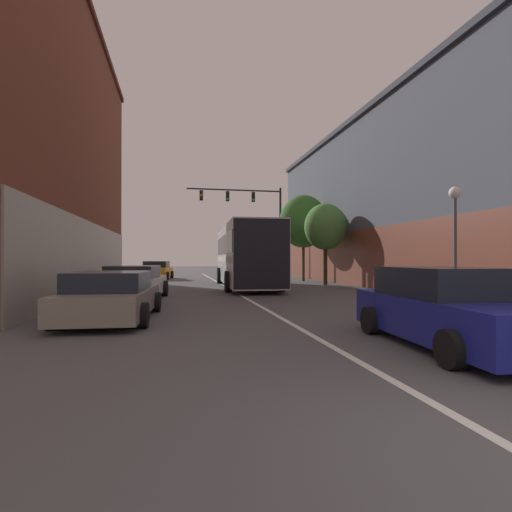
{
  "coord_description": "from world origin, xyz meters",
  "views": [
    {
      "loc": [
        -2.74,
        -2.56,
        1.57
      ],
      "look_at": [
        1.18,
        16.87,
        1.7
      ],
      "focal_mm": 28.0,
      "sensor_mm": 36.0,
      "label": 1
    }
  ],
  "objects": [
    {
      "name": "lane_center_line",
      "position": [
        0.0,
        16.68,
        0.0
      ],
      "size": [
        0.14,
        45.35,
        0.01
      ],
      "color": "silver",
      "rests_on": "ground_plane"
    },
    {
      "name": "building_left_brick",
      "position": [
        -9.73,
        16.88,
        6.58
      ],
      "size": [
        6.79,
        20.18,
        12.94
      ],
      "color": "brown",
      "rests_on": "ground_plane"
    },
    {
      "name": "building_right_storefront",
      "position": [
        12.04,
        18.48,
        5.08
      ],
      "size": [
        9.51,
        29.62,
        9.92
      ],
      "color": "#4C515B",
      "rests_on": "ground_plane"
    },
    {
      "name": "bus",
      "position": [
        1.07,
        19.17,
        1.87
      ],
      "size": [
        3.18,
        10.95,
        3.32
      ],
      "rotation": [
        0.0,
        0.0,
        1.52
      ],
      "color": "#B7B7BC",
      "rests_on": "ground_plane"
    },
    {
      "name": "hatchback_foreground",
      "position": [
        2.04,
        3.81,
        0.67
      ],
      "size": [
        2.13,
        4.42,
        1.41
      ],
      "rotation": [
        0.0,
        0.0,
        1.51
      ],
      "color": "navy",
      "rests_on": "ground_plane"
    },
    {
      "name": "parked_car_left_near",
      "position": [
        -4.35,
        8.18,
        0.6
      ],
      "size": [
        2.37,
        4.58,
        1.24
      ],
      "rotation": [
        0.0,
        0.0,
        1.51
      ],
      "color": "slate",
      "rests_on": "ground_plane"
    },
    {
      "name": "parked_car_left_mid",
      "position": [
        -4.28,
        13.29,
        0.63
      ],
      "size": [
        2.47,
        4.5,
        1.3
      ],
      "rotation": [
        0.0,
        0.0,
        1.46
      ],
      "color": "silver",
      "rests_on": "ground_plane"
    },
    {
      "name": "parked_car_left_far",
      "position": [
        -4.15,
        29.12,
        0.66
      ],
      "size": [
        2.51,
        4.03,
        1.37
      ],
      "rotation": [
        0.0,
        0.0,
        1.44
      ],
      "color": "orange",
      "rests_on": "ground_plane"
    },
    {
      "name": "traffic_signal_gantry",
      "position": [
        3.34,
        29.34,
        5.47
      ],
      "size": [
        7.75,
        0.36,
        7.43
      ],
      "color": "black",
      "rests_on": "ground_plane"
    },
    {
      "name": "street_lamp",
      "position": [
        6.04,
        8.69,
        2.59
      ],
      "size": [
        0.38,
        0.38,
        3.89
      ],
      "color": "#47474C",
      "rests_on": "ground_plane"
    },
    {
      "name": "street_tree_near",
      "position": [
        6.01,
        19.91,
        3.46
      ],
      "size": [
        2.51,
        2.26,
        4.86
      ],
      "color": "#3D2D1E",
      "rests_on": "ground_plane"
    },
    {
      "name": "street_tree_far",
      "position": [
        5.99,
        24.01,
        4.16
      ],
      "size": [
        3.34,
        3.01,
        6.01
      ],
      "color": "#4C3823",
      "rests_on": "ground_plane"
    }
  ]
}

